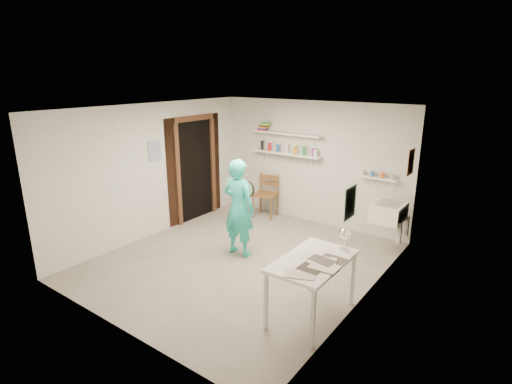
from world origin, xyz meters
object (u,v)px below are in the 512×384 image
Objects in this scene: man at (239,208)px; desk_lamp at (345,234)px; belfast_sink at (389,212)px; wall_clock at (247,189)px; work_table at (312,288)px; wooden_chair at (266,194)px.

desk_lamp is (2.02, -0.43, 0.18)m from man.
belfast_sink is at bearing 92.35° from desk_lamp.
belfast_sink is 4.17× the size of desk_lamp.
wall_clock is 2.12m from desk_lamp.
man is at bearing 153.95° from work_table.
man reaches higher than wall_clock.
desk_lamp is (2.02, -0.65, -0.09)m from wall_clock.
man is at bearing -89.73° from wall_clock.
desk_lamp is at bearing 168.02° from man.
man is 2.08m from work_table.
wooden_chair reaches higher than work_table.
man is 1.89m from wooden_chair.
wooden_chair is 0.84× the size of work_table.
man reaches higher than desk_lamp.
work_table is at bearing 154.09° from man.
man is at bearing -142.03° from belfast_sink.
desk_lamp is (0.08, -1.95, 0.29)m from belfast_sink.
belfast_sink is 2.07× the size of wall_clock.
wall_clock reaches higher than work_table.
wall_clock is at bearing 162.07° from desk_lamp.
work_table is (1.83, -1.11, -0.69)m from wall_clock.
belfast_sink reaches higher than work_table.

